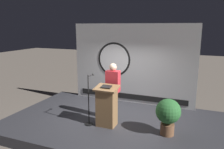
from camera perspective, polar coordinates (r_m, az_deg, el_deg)
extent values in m
plane|color=#6B6056|center=(7.03, 0.26, -13.88)|extent=(40.00, 40.00, 0.00)
cube|color=#333338|center=(6.97, 0.26, -12.77)|extent=(6.40, 4.00, 0.30)
cube|color=silver|center=(8.17, 5.11, 2.70)|extent=(4.56, 0.10, 2.89)
cylinder|color=black|center=(8.32, 0.51, 3.87)|extent=(1.27, 0.02, 1.27)
cylinder|color=white|center=(8.31, 0.50, 3.87)|extent=(1.13, 0.02, 1.13)
cube|color=black|center=(8.41, 4.84, -5.63)|extent=(4.10, 0.02, 0.20)
cube|color=olive|center=(6.39, -1.36, -8.41)|extent=(0.52, 0.40, 1.08)
cube|color=olive|center=(6.21, -1.39, -3.47)|extent=(0.64, 0.50, 0.13)
cube|color=black|center=(6.18, -1.47, -3.12)|extent=(0.28, 0.20, 0.05)
cylinder|color=black|center=(6.84, 0.24, -7.91)|extent=(0.26, 0.26, 0.88)
cube|color=red|center=(6.62, 0.25, -1.74)|extent=(0.40, 0.24, 0.64)
sphere|color=beige|center=(6.53, 0.25, 1.92)|extent=(0.22, 0.22, 0.22)
cylinder|color=black|center=(6.67, -5.86, -12.49)|extent=(0.24, 0.24, 0.02)
cylinder|color=black|center=(6.40, -6.01, -6.57)|extent=(0.03, 0.03, 1.48)
cylinder|color=black|center=(6.35, -5.49, -0.25)|extent=(0.02, 0.31, 0.02)
sphere|color=#262626|center=(6.48, -4.87, 0.02)|extent=(0.07, 0.07, 0.07)
cylinder|color=brown|center=(6.20, 13.92, -13.40)|extent=(0.36, 0.36, 0.30)
sphere|color=#2D6B33|center=(6.01, 14.16, -9.09)|extent=(0.65, 0.65, 0.65)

